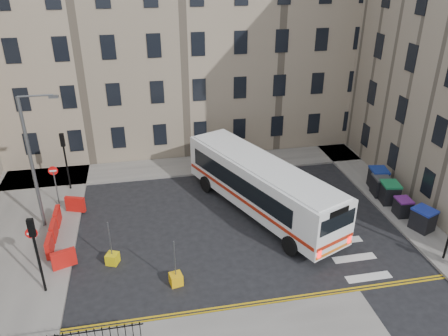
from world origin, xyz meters
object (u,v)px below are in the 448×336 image
object	(u,v)px
bus	(261,185)
bollard_chevron	(113,259)
streetlamp	(31,163)
wheelie_bin_e	(378,178)
wheelie_bin_b	(403,207)
wheelie_bin_a	(423,219)
wheelie_bin_d	(381,186)
wheelie_bin_c	(389,193)
bollard_yellow	(176,279)

from	to	relation	value
bus	bollard_chevron	bearing A→B (deg)	177.93
streetlamp	wheelie_bin_e	xyz separation A→B (m)	(22.03, 0.47, -3.47)
wheelie_bin_b	wheelie_bin_a	bearing A→B (deg)	-75.90
wheelie_bin_a	wheelie_bin_e	size ratio (longest dim) A/B	1.05
streetlamp	wheelie_bin_d	xyz separation A→B (m)	(21.72, -0.47, -3.51)
streetlamp	wheelie_bin_a	bearing A→B (deg)	-12.21
wheelie_bin_c	wheelie_bin_a	bearing A→B (deg)	-75.91
streetlamp	bus	xyz separation A→B (m)	(13.23, -0.78, -2.38)
wheelie_bin_a	wheelie_bin_d	bearing A→B (deg)	72.51
wheelie_bin_c	bollard_chevron	distance (m)	17.87
wheelie_bin_c	wheelie_bin_e	world-z (taller)	wheelie_bin_e
wheelie_bin_c	wheelie_bin_b	bearing A→B (deg)	-81.48
wheelie_bin_c	wheelie_bin_d	xyz separation A→B (m)	(-0.05, 1.02, -0.02)
streetlamp	wheelie_bin_b	xyz separation A→B (m)	(21.75, -3.13, -3.61)
wheelie_bin_e	bollard_chevron	world-z (taller)	wheelie_bin_e
wheelie_bin_a	bollard_chevron	size ratio (longest dim) A/B	2.55
wheelie_bin_d	bollard_yellow	xyz separation A→B (m)	(-14.43, -6.12, -0.53)
wheelie_bin_b	bollard_chevron	size ratio (longest dim) A/B	1.89
wheelie_bin_d	bollard_chevron	world-z (taller)	wheelie_bin_d
streetlamp	bus	world-z (taller)	streetlamp
wheelie_bin_c	streetlamp	bearing A→B (deg)	-174.74
streetlamp	wheelie_bin_a	distance (m)	22.83
wheelie_bin_c	wheelie_bin_e	bearing A→B (deg)	91.74
wheelie_bin_b	bollard_chevron	world-z (taller)	wheelie_bin_b
bollard_chevron	wheelie_bin_d	bearing A→B (deg)	12.26
wheelie_bin_a	wheelie_bin_e	xyz separation A→B (m)	(-0.02, 5.24, 0.04)
bollard_yellow	wheelie_bin_c	bearing A→B (deg)	19.38
streetlamp	wheelie_bin_c	bearing A→B (deg)	-3.93
wheelie_bin_c	wheelie_bin_d	distance (m)	1.02
streetlamp	wheelie_bin_e	world-z (taller)	streetlamp
streetlamp	bollard_yellow	world-z (taller)	streetlamp
bus	bollard_yellow	bearing A→B (deg)	-158.84
wheelie_bin_a	wheelie_bin_b	distance (m)	1.67
streetlamp	wheelie_bin_a	xyz separation A→B (m)	(22.05, -4.77, -3.51)
wheelie_bin_d	bollard_chevron	distance (m)	18.01
streetlamp	wheelie_bin_b	size ratio (longest dim) A/B	7.17
streetlamp	wheelie_bin_b	bearing A→B (deg)	-8.20
wheelie_bin_b	wheelie_bin_e	distance (m)	3.61
streetlamp	wheelie_bin_e	size ratio (longest dim) A/B	5.57
wheelie_bin_b	wheelie_bin_e	xyz separation A→B (m)	(0.28, 3.60, 0.15)
wheelie_bin_a	bollard_yellow	bearing A→B (deg)	165.18
streetlamp	wheelie_bin_a	size ratio (longest dim) A/B	5.32
wheelie_bin_a	wheelie_bin_b	world-z (taller)	wheelie_bin_a
wheelie_bin_e	bollard_yellow	size ratio (longest dim) A/B	2.43
wheelie_bin_a	bollard_yellow	world-z (taller)	wheelie_bin_a
wheelie_bin_d	wheelie_bin_e	world-z (taller)	wheelie_bin_e
wheelie_bin_c	bollard_yellow	xyz separation A→B (m)	(-14.48, -5.09, -0.55)
wheelie_bin_d	bollard_yellow	bearing A→B (deg)	-149.47
wheelie_bin_d	bollard_chevron	size ratio (longest dim) A/B	2.25
wheelie_bin_a	bollard_yellow	distance (m)	14.88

